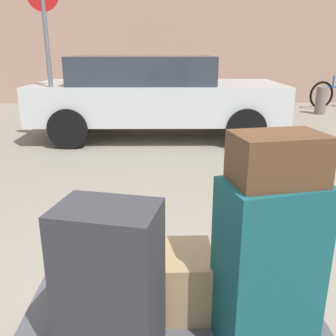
# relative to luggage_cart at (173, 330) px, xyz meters

# --- Properties ---
(luggage_cart) EXTENTS (1.40, 0.72, 0.34)m
(luggage_cart) POSITION_rel_luggage_cart_xyz_m (0.00, 0.00, 0.00)
(luggage_cart) COLOR #4C4C51
(luggage_cart) RESTS_ON ground_plane
(suitcase_teal_rear_right) EXTENTS (0.45, 0.36, 0.71)m
(suitcase_teal_rear_right) POSITION_rel_luggage_cart_xyz_m (0.38, -0.12, 0.43)
(suitcase_teal_rear_right) COLOR #144C51
(suitcase_teal_rear_right) RESTS_ON luggage_cart
(duffel_bag_tan_center) EXTENTS (0.67, 0.33, 0.29)m
(duffel_bag_tan_center) POSITION_rel_luggage_cart_xyz_m (-0.15, 0.09, 0.22)
(duffel_bag_tan_center) COLOR #9E7F56
(duffel_bag_tan_center) RESTS_ON luggage_cart
(suitcase_charcoal_rear_left) EXTENTS (0.44, 0.35, 0.65)m
(suitcase_charcoal_rear_left) POSITION_rel_luggage_cart_xyz_m (-0.25, -0.19, 0.39)
(suitcase_charcoal_rear_left) COLOR #2D2D33
(suitcase_charcoal_rear_left) RESTS_ON luggage_cart
(duffel_bag_brown_topmost_pile) EXTENTS (0.37, 0.29, 0.19)m
(duffel_bag_brown_topmost_pile) POSITION_rel_luggage_cart_xyz_m (0.38, -0.12, 0.88)
(duffel_bag_brown_topmost_pile) COLOR #51331E
(duffel_bag_brown_topmost_pile) RESTS_ON suitcase_teal_rear_right
(parked_car) EXTENTS (4.32, 1.96, 1.42)m
(parked_car) POSITION_rel_luggage_cart_xyz_m (-0.16, 5.30, 0.49)
(parked_car) COLOR silver
(parked_car) RESTS_ON ground_plane
(bollard_kerb_near) EXTENTS (0.25, 0.25, 0.65)m
(bollard_kerb_near) POSITION_rel_luggage_cart_xyz_m (2.57, 7.66, 0.06)
(bollard_kerb_near) COLOR #72665B
(bollard_kerb_near) RESTS_ON ground_plane
(bollard_kerb_mid) EXTENTS (0.25, 0.25, 0.65)m
(bollard_kerb_mid) POSITION_rel_luggage_cart_xyz_m (3.86, 7.66, 0.06)
(bollard_kerb_mid) COLOR #72665B
(bollard_kerb_mid) RESTS_ON ground_plane
(no_parking_sign) EXTENTS (0.50, 0.09, 2.56)m
(no_parking_sign) POSITION_rel_luggage_cart_xyz_m (-1.78, 4.59, 1.30)
(no_parking_sign) COLOR slate
(no_parking_sign) RESTS_ON ground_plane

